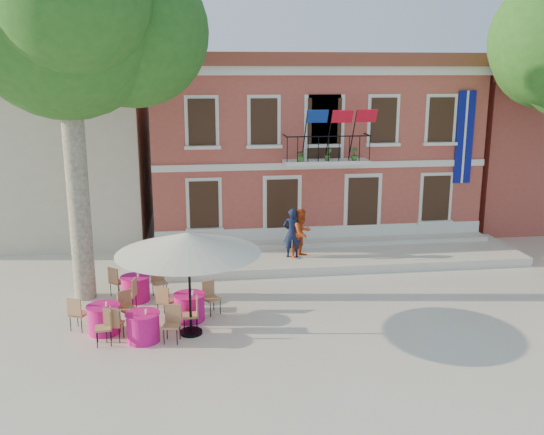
{
  "coord_description": "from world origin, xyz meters",
  "views": [
    {
      "loc": [
        -3.01,
        -16.6,
        6.79
      ],
      "look_at": [
        -0.33,
        3.5,
        1.91
      ],
      "focal_mm": 40.0,
      "sensor_mm": 36.0,
      "label": 1
    }
  ],
  "objects_px": {
    "pedestrian_orange": "(302,233)",
    "cafe_table_0": "(189,306)",
    "pedestrian_navy": "(292,233)",
    "plane_tree_west": "(65,21)",
    "cafe_table_2": "(104,318)",
    "cafe_table_3": "(136,287)",
    "cafe_table_1": "(143,326)",
    "patio_umbrella": "(188,243)"
  },
  "relations": [
    {
      "from": "pedestrian_navy",
      "to": "cafe_table_3",
      "type": "distance_m",
      "value": 6.06
    },
    {
      "from": "pedestrian_orange",
      "to": "cafe_table_1",
      "type": "bearing_deg",
      "value": -169.56
    },
    {
      "from": "cafe_table_1",
      "to": "cafe_table_3",
      "type": "distance_m",
      "value": 2.98
    },
    {
      "from": "pedestrian_navy",
      "to": "cafe_table_0",
      "type": "bearing_deg",
      "value": 56.47
    },
    {
      "from": "pedestrian_orange",
      "to": "cafe_table_0",
      "type": "bearing_deg",
      "value": -168.85
    },
    {
      "from": "cafe_table_1",
      "to": "pedestrian_navy",
      "type": "bearing_deg",
      "value": 50.05
    },
    {
      "from": "patio_umbrella",
      "to": "cafe_table_2",
      "type": "bearing_deg",
      "value": 170.76
    },
    {
      "from": "patio_umbrella",
      "to": "cafe_table_1",
      "type": "relative_size",
      "value": 1.91
    },
    {
      "from": "cafe_table_0",
      "to": "cafe_table_3",
      "type": "relative_size",
      "value": 1.02
    },
    {
      "from": "cafe_table_2",
      "to": "cafe_table_3",
      "type": "xyz_separation_m",
      "value": [
        0.64,
        2.28,
        0.0
      ]
    },
    {
      "from": "patio_umbrella",
      "to": "cafe_table_3",
      "type": "distance_m",
      "value": 3.76
    },
    {
      "from": "pedestrian_orange",
      "to": "cafe_table_0",
      "type": "distance_m",
      "value": 6.14
    },
    {
      "from": "patio_umbrella",
      "to": "cafe_table_3",
      "type": "relative_size",
      "value": 2.04
    },
    {
      "from": "cafe_table_2",
      "to": "cafe_table_3",
      "type": "relative_size",
      "value": 1.01
    },
    {
      "from": "patio_umbrella",
      "to": "pedestrian_orange",
      "type": "distance_m",
      "value": 6.92
    },
    {
      "from": "plane_tree_west",
      "to": "cafe_table_1",
      "type": "relative_size",
      "value": 5.63
    },
    {
      "from": "cafe_table_1",
      "to": "plane_tree_west",
      "type": "bearing_deg",
      "value": 120.3
    },
    {
      "from": "pedestrian_navy",
      "to": "pedestrian_orange",
      "type": "distance_m",
      "value": 0.35
    },
    {
      "from": "cafe_table_0",
      "to": "pedestrian_orange",
      "type": "bearing_deg",
      "value": 48.74
    },
    {
      "from": "pedestrian_navy",
      "to": "plane_tree_west",
      "type": "bearing_deg",
      "value": 24.18
    },
    {
      "from": "cafe_table_0",
      "to": "cafe_table_3",
      "type": "height_order",
      "value": "same"
    },
    {
      "from": "pedestrian_orange",
      "to": "cafe_table_0",
      "type": "relative_size",
      "value": 0.94
    },
    {
      "from": "plane_tree_west",
      "to": "cafe_table_0",
      "type": "xyz_separation_m",
      "value": [
        3.19,
        -2.22,
        -7.74
      ]
    },
    {
      "from": "plane_tree_west",
      "to": "cafe_table_3",
      "type": "distance_m",
      "value": 7.91
    },
    {
      "from": "plane_tree_west",
      "to": "cafe_table_0",
      "type": "bearing_deg",
      "value": -34.75
    },
    {
      "from": "cafe_table_1",
      "to": "pedestrian_orange",
      "type": "bearing_deg",
      "value": 48.04
    },
    {
      "from": "pedestrian_navy",
      "to": "pedestrian_orange",
      "type": "relative_size",
      "value": 1.01
    },
    {
      "from": "cafe_table_1",
      "to": "cafe_table_2",
      "type": "relative_size",
      "value": 1.06
    },
    {
      "from": "cafe_table_2",
      "to": "cafe_table_3",
      "type": "bearing_deg",
      "value": 74.4
    },
    {
      "from": "pedestrian_navy",
      "to": "patio_umbrella",
      "type": "bearing_deg",
      "value": 61.68
    },
    {
      "from": "patio_umbrella",
      "to": "cafe_table_3",
      "type": "height_order",
      "value": "patio_umbrella"
    },
    {
      "from": "pedestrian_navy",
      "to": "cafe_table_2",
      "type": "relative_size",
      "value": 0.96
    },
    {
      "from": "cafe_table_0",
      "to": "cafe_table_1",
      "type": "distance_m",
      "value": 1.7
    },
    {
      "from": "plane_tree_west",
      "to": "pedestrian_orange",
      "type": "bearing_deg",
      "value": 18.15
    },
    {
      "from": "pedestrian_navy",
      "to": "cafe_table_2",
      "type": "xyz_separation_m",
      "value": [
        -5.93,
        -5.13,
        -0.76
      ]
    },
    {
      "from": "plane_tree_west",
      "to": "cafe_table_2",
      "type": "distance_m",
      "value": 8.27
    },
    {
      "from": "plane_tree_west",
      "to": "cafe_table_3",
      "type": "height_order",
      "value": "plane_tree_west"
    },
    {
      "from": "plane_tree_west",
      "to": "pedestrian_orange",
      "type": "relative_size",
      "value": 6.28
    },
    {
      "from": "patio_umbrella",
      "to": "cafe_table_0",
      "type": "bearing_deg",
      "value": 92.06
    },
    {
      "from": "pedestrian_orange",
      "to": "plane_tree_west",
      "type": "bearing_deg",
      "value": 160.56
    },
    {
      "from": "patio_umbrella",
      "to": "cafe_table_2",
      "type": "xyz_separation_m",
      "value": [
        -2.3,
        0.37,
        -2.08
      ]
    },
    {
      "from": "pedestrian_orange",
      "to": "cafe_table_0",
      "type": "xyz_separation_m",
      "value": [
        -4.02,
        -4.58,
        -0.75
      ]
    }
  ]
}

